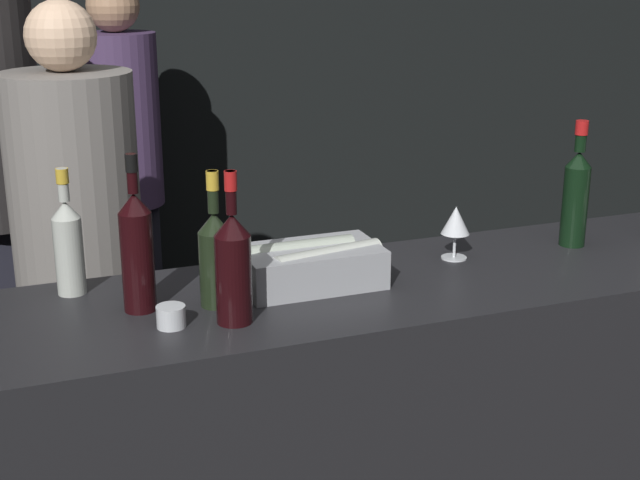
{
  "coord_description": "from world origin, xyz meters",
  "views": [
    {
      "loc": [
        -0.75,
        -1.64,
        1.75
      ],
      "look_at": [
        0.0,
        0.32,
        1.08
      ],
      "focal_mm": 50.0,
      "sensor_mm": 36.0,
      "label": 1
    }
  ],
  "objects_px": {
    "red_wine_bottle_black_foil": "(137,249)",
    "person_grey_polo": "(123,161)",
    "rose_wine_bottle": "(68,243)",
    "person_in_hoodie": "(79,241)",
    "candle_votive": "(171,316)",
    "red_wine_bottle_burgundy": "(576,194)",
    "red_wine_bottle_tall": "(233,265)",
    "ice_bin_with_bottles": "(311,264)",
    "champagne_bottle": "(215,255)",
    "wine_glass": "(456,222)"
  },
  "relations": [
    {
      "from": "ice_bin_with_bottles",
      "to": "rose_wine_bottle",
      "type": "xyz_separation_m",
      "value": [
        -0.57,
        0.16,
        0.07
      ]
    },
    {
      "from": "red_wine_bottle_tall",
      "to": "person_grey_polo",
      "type": "height_order",
      "value": "person_grey_polo"
    },
    {
      "from": "champagne_bottle",
      "to": "wine_glass",
      "type": "bearing_deg",
      "value": 8.39
    },
    {
      "from": "candle_votive",
      "to": "red_wine_bottle_tall",
      "type": "bearing_deg",
      "value": -9.3
    },
    {
      "from": "rose_wine_bottle",
      "to": "red_wine_bottle_black_foil",
      "type": "relative_size",
      "value": 0.84
    },
    {
      "from": "person_in_hoodie",
      "to": "person_grey_polo",
      "type": "xyz_separation_m",
      "value": [
        0.29,
        0.91,
        0.04
      ]
    },
    {
      "from": "ice_bin_with_bottles",
      "to": "red_wine_bottle_burgundy",
      "type": "relative_size",
      "value": 0.99
    },
    {
      "from": "wine_glass",
      "to": "red_wine_bottle_black_foil",
      "type": "distance_m",
      "value": 0.87
    },
    {
      "from": "red_wine_bottle_black_foil",
      "to": "person_grey_polo",
      "type": "bearing_deg",
      "value": 82.44
    },
    {
      "from": "person_in_hoodie",
      "to": "champagne_bottle",
      "type": "bearing_deg",
      "value": 91.11
    },
    {
      "from": "candle_votive",
      "to": "red_wine_bottle_tall",
      "type": "height_order",
      "value": "red_wine_bottle_tall"
    },
    {
      "from": "wine_glass",
      "to": "red_wine_bottle_burgundy",
      "type": "xyz_separation_m",
      "value": [
        0.37,
        -0.01,
        0.05
      ]
    },
    {
      "from": "candle_votive",
      "to": "red_wine_bottle_burgundy",
      "type": "bearing_deg",
      "value": 8.54
    },
    {
      "from": "ice_bin_with_bottles",
      "to": "champagne_bottle",
      "type": "relative_size",
      "value": 1.09
    },
    {
      "from": "red_wine_bottle_black_foil",
      "to": "person_in_hoodie",
      "type": "height_order",
      "value": "person_in_hoodie"
    },
    {
      "from": "candle_votive",
      "to": "red_wine_bottle_burgundy",
      "type": "xyz_separation_m",
      "value": [
        1.2,
        0.18,
        0.13
      ]
    },
    {
      "from": "rose_wine_bottle",
      "to": "champagne_bottle",
      "type": "relative_size",
      "value": 0.96
    },
    {
      "from": "wine_glass",
      "to": "red_wine_bottle_tall",
      "type": "height_order",
      "value": "red_wine_bottle_tall"
    },
    {
      "from": "candle_votive",
      "to": "person_grey_polo",
      "type": "bearing_deg",
      "value": 84.38
    },
    {
      "from": "wine_glass",
      "to": "person_grey_polo",
      "type": "distance_m",
      "value": 1.77
    },
    {
      "from": "wine_glass",
      "to": "red_wine_bottle_black_foil",
      "type": "xyz_separation_m",
      "value": [
        -0.87,
        -0.07,
        0.05
      ]
    },
    {
      "from": "person_in_hoodie",
      "to": "red_wine_bottle_burgundy",
      "type": "bearing_deg",
      "value": 135.67
    },
    {
      "from": "champagne_bottle",
      "to": "red_wine_bottle_black_foil",
      "type": "bearing_deg",
      "value": 168.8
    },
    {
      "from": "person_grey_polo",
      "to": "ice_bin_with_bottles",
      "type": "bearing_deg",
      "value": -170.61
    },
    {
      "from": "red_wine_bottle_tall",
      "to": "person_in_hoodie",
      "type": "bearing_deg",
      "value": 104.57
    },
    {
      "from": "red_wine_bottle_burgundy",
      "to": "red_wine_bottle_black_foil",
      "type": "relative_size",
      "value": 0.97
    },
    {
      "from": "ice_bin_with_bottles",
      "to": "red_wine_bottle_burgundy",
      "type": "height_order",
      "value": "red_wine_bottle_burgundy"
    },
    {
      "from": "candle_votive",
      "to": "person_grey_polo",
      "type": "relative_size",
      "value": 0.04
    },
    {
      "from": "person_in_hoodie",
      "to": "red_wine_bottle_black_foil",
      "type": "bearing_deg",
      "value": 79.65
    },
    {
      "from": "ice_bin_with_bottles",
      "to": "rose_wine_bottle",
      "type": "relative_size",
      "value": 1.13
    },
    {
      "from": "wine_glass",
      "to": "red_wine_bottle_burgundy",
      "type": "height_order",
      "value": "red_wine_bottle_burgundy"
    },
    {
      "from": "rose_wine_bottle",
      "to": "red_wine_bottle_black_foil",
      "type": "height_order",
      "value": "red_wine_bottle_black_foil"
    },
    {
      "from": "champagne_bottle",
      "to": "person_in_hoodie",
      "type": "xyz_separation_m",
      "value": [
        -0.23,
        0.83,
        -0.19
      ]
    },
    {
      "from": "ice_bin_with_bottles",
      "to": "champagne_bottle",
      "type": "xyz_separation_m",
      "value": [
        -0.26,
        -0.05,
        0.07
      ]
    },
    {
      "from": "champagne_bottle",
      "to": "person_grey_polo",
      "type": "relative_size",
      "value": 0.19
    },
    {
      "from": "red_wine_bottle_burgundy",
      "to": "person_grey_polo",
      "type": "bearing_deg",
      "value": 121.49
    },
    {
      "from": "wine_glass",
      "to": "red_wine_bottle_black_foil",
      "type": "height_order",
      "value": "red_wine_bottle_black_foil"
    },
    {
      "from": "candle_votive",
      "to": "person_in_hoodie",
      "type": "distance_m",
      "value": 0.93
    },
    {
      "from": "rose_wine_bottle",
      "to": "person_grey_polo",
      "type": "bearing_deg",
      "value": 76.69
    },
    {
      "from": "rose_wine_bottle",
      "to": "person_grey_polo",
      "type": "distance_m",
      "value": 1.59
    },
    {
      "from": "wine_glass",
      "to": "person_grey_polo",
      "type": "relative_size",
      "value": 0.09
    },
    {
      "from": "rose_wine_bottle",
      "to": "red_wine_bottle_burgundy",
      "type": "relative_size",
      "value": 0.87
    },
    {
      "from": "ice_bin_with_bottles",
      "to": "person_in_hoodie",
      "type": "relative_size",
      "value": 0.22
    },
    {
      "from": "rose_wine_bottle",
      "to": "person_in_hoodie",
      "type": "distance_m",
      "value": 0.66
    },
    {
      "from": "ice_bin_with_bottles",
      "to": "wine_glass",
      "type": "bearing_deg",
      "value": 7.11
    },
    {
      "from": "red_wine_bottle_black_foil",
      "to": "champagne_bottle",
      "type": "bearing_deg",
      "value": -11.2
    },
    {
      "from": "red_wine_bottle_burgundy",
      "to": "champagne_bottle",
      "type": "height_order",
      "value": "red_wine_bottle_burgundy"
    },
    {
      "from": "ice_bin_with_bottles",
      "to": "person_grey_polo",
      "type": "height_order",
      "value": "person_grey_polo"
    },
    {
      "from": "wine_glass",
      "to": "candle_votive",
      "type": "relative_size",
      "value": 2.24
    },
    {
      "from": "rose_wine_bottle",
      "to": "ice_bin_with_bottles",
      "type": "bearing_deg",
      "value": -15.32
    }
  ]
}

